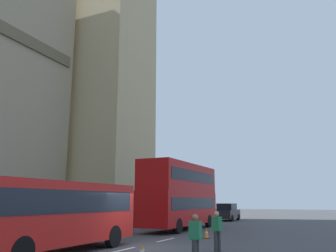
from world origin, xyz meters
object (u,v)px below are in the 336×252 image
(traffic_cone_middle, at_px, (207,233))
(pedestrian_by_kerb, at_px, (217,230))
(double_decker_bus, at_px, (181,193))
(sedan_lead, at_px, (228,212))
(pedestrian_near_cones, at_px, (195,238))
(traffic_cone_west, at_px, (142,252))

(traffic_cone_middle, relative_size, pedestrian_by_kerb, 0.34)
(double_decker_bus, distance_m, traffic_cone_middle, 6.84)
(sedan_lead, height_order, pedestrian_near_cones, sedan_lead)
(double_decker_bus, distance_m, pedestrian_near_cones, 15.30)
(pedestrian_by_kerb, bearing_deg, traffic_cone_middle, 23.43)
(sedan_lead, height_order, pedestrian_by_kerb, sedan_lead)
(pedestrian_near_cones, relative_size, pedestrian_by_kerb, 1.00)
(pedestrian_near_cones, bearing_deg, sedan_lead, 13.08)
(sedan_lead, distance_m, pedestrian_by_kerb, 24.35)
(traffic_cone_west, distance_m, pedestrian_by_kerb, 3.80)
(sedan_lead, distance_m, traffic_cone_west, 27.16)
(traffic_cone_middle, bearing_deg, pedestrian_by_kerb, -156.57)
(double_decker_bus, xyz_separation_m, traffic_cone_middle, (-5.16, -3.78, -2.43))
(sedan_lead, bearing_deg, pedestrian_near_cones, -166.92)
(sedan_lead, xyz_separation_m, traffic_cone_west, (-26.84, -4.09, -0.63))
(pedestrian_by_kerb, bearing_deg, sedan_lead, 14.20)
(double_decker_bus, distance_m, sedan_lead, 13.52)
(traffic_cone_middle, xyz_separation_m, pedestrian_by_kerb, (-5.04, -2.18, 0.63))
(traffic_cone_west, relative_size, pedestrian_near_cones, 0.34)
(traffic_cone_west, relative_size, pedestrian_by_kerb, 0.34)
(pedestrian_near_cones, distance_m, pedestrian_by_kerb, 3.64)
(sedan_lead, height_order, traffic_cone_middle, sedan_lead)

